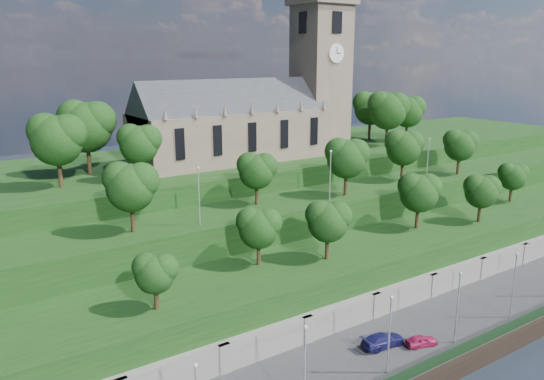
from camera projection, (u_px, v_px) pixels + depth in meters
ground at (484, 364)px, 55.93m from camera, size 320.00×320.00×0.00m
promenade at (439, 332)px, 60.52m from camera, size 160.00×12.00×2.00m
quay_wall at (486, 355)px, 55.62m from camera, size 160.00×0.50×2.20m
fence at (482, 340)px, 55.77m from camera, size 160.00×0.10×1.20m
retaining_wall at (401, 300)px, 64.97m from camera, size 160.00×2.10×5.00m
embankment_lower at (367, 273)px, 69.46m from camera, size 160.00×12.00×8.00m
embankment_upper at (315, 235)px, 77.84m from camera, size 160.00×10.00×12.00m
hilltop at (242, 195)px, 94.40m from camera, size 160.00×32.00×15.00m
church at (258, 112)px, 87.88m from camera, size 38.60×12.35×27.60m
trees_lower at (393, 203)px, 69.72m from camera, size 68.34×8.67×7.98m
trees_upper at (336, 158)px, 75.76m from camera, size 62.39×8.21×8.39m
trees_hilltop at (269, 117)px, 88.00m from camera, size 73.55×15.86×10.66m
lamp_posts_promenade at (458, 302)px, 55.23m from camera, size 60.36×0.36×8.07m
lamp_posts_upper at (330, 171)px, 72.91m from camera, size 40.36×0.36×7.14m
car_left at (421, 341)px, 55.60m from camera, size 3.72×2.32×1.18m
car_right at (383, 340)px, 55.47m from camera, size 5.13×2.48×1.44m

